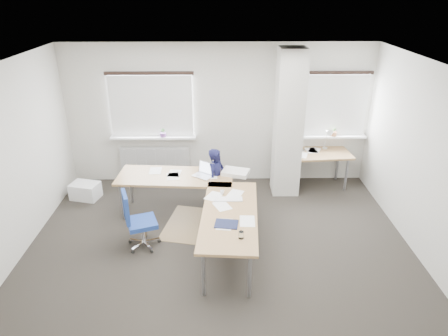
{
  "coord_description": "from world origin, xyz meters",
  "views": [
    {
      "loc": [
        -0.0,
        -5.11,
        3.75
      ],
      "look_at": [
        0.09,
        0.9,
        0.99
      ],
      "focal_mm": 32.0,
      "sensor_mm": 36.0,
      "label": 1
    }
  ],
  "objects_px": {
    "task_chair": "(140,232)",
    "person": "(217,181)",
    "desk_main": "(204,194)",
    "desk_side": "(314,155)"
  },
  "relations": [
    {
      "from": "task_chair",
      "to": "person",
      "type": "bearing_deg",
      "value": 23.37
    },
    {
      "from": "desk_side",
      "to": "desk_main",
      "type": "bearing_deg",
      "value": -147.35
    },
    {
      "from": "desk_main",
      "to": "person",
      "type": "xyz_separation_m",
      "value": [
        0.21,
        0.66,
        -0.09
      ]
    },
    {
      "from": "task_chair",
      "to": "desk_side",
      "type": "bearing_deg",
      "value": 14.01
    },
    {
      "from": "desk_main",
      "to": "desk_side",
      "type": "relative_size",
      "value": 1.9
    },
    {
      "from": "desk_side",
      "to": "task_chair",
      "type": "bearing_deg",
      "value": -151.16
    },
    {
      "from": "desk_main",
      "to": "task_chair",
      "type": "xyz_separation_m",
      "value": [
        -0.97,
        -0.43,
        -0.42
      ]
    },
    {
      "from": "desk_main",
      "to": "task_chair",
      "type": "distance_m",
      "value": 1.14
    },
    {
      "from": "desk_side",
      "to": "person",
      "type": "bearing_deg",
      "value": -158.13
    },
    {
      "from": "desk_main",
      "to": "task_chair",
      "type": "relative_size",
      "value": 2.84
    }
  ]
}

